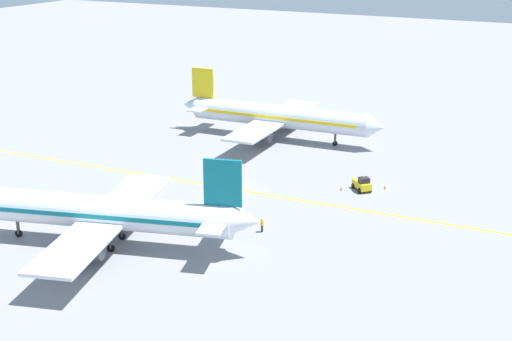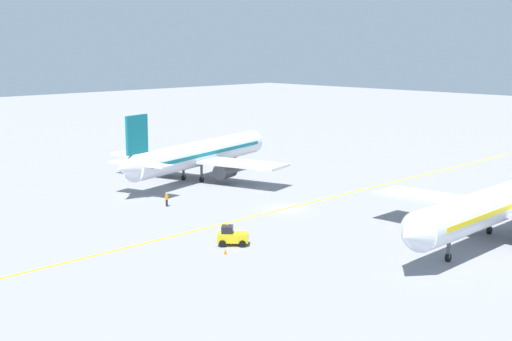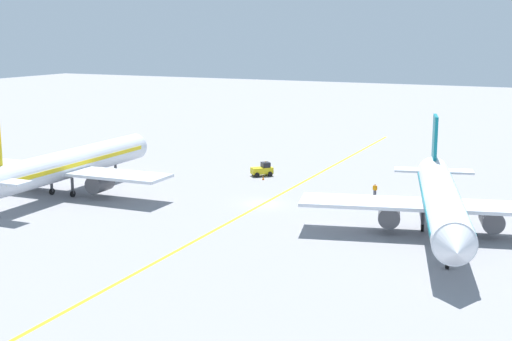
% 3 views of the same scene
% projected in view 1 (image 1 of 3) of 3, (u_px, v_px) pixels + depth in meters
% --- Properties ---
extents(ground_plane, '(400.00, 400.00, 0.00)m').
position_uv_depth(ground_plane, '(235.00, 189.00, 94.10)').
color(ground_plane, gray).
extents(apron_yellow_centreline, '(3.67, 119.97, 0.01)m').
position_uv_depth(apron_yellow_centreline, '(235.00, 189.00, 94.10)').
color(apron_yellow_centreline, yellow).
rests_on(apron_yellow_centreline, ground).
extents(airplane_at_gate, '(28.39, 35.02, 10.60)m').
position_uv_depth(airplane_at_gate, '(101.00, 213.00, 76.53)').
color(airplane_at_gate, silver).
rests_on(airplane_at_gate, ground).
extents(airplane_adjacent_stand, '(28.18, 35.50, 10.60)m').
position_uv_depth(airplane_adjacent_stand, '(277.00, 117.00, 115.87)').
color(airplane_adjacent_stand, silver).
rests_on(airplane_adjacent_stand, ground).
extents(baggage_tug_white, '(3.20, 3.16, 2.11)m').
position_uv_depth(baggage_tug_white, '(362.00, 184.00, 93.42)').
color(baggage_tug_white, gold).
rests_on(baggage_tug_white, ground).
extents(ground_crew_worker, '(0.58, 0.23, 1.68)m').
position_uv_depth(ground_crew_worker, '(262.00, 225.00, 80.57)').
color(ground_crew_worker, '#23232D').
rests_on(ground_crew_worker, ground).
extents(traffic_cone_near_nose, '(0.32, 0.32, 0.55)m').
position_uv_depth(traffic_cone_near_nose, '(385.00, 187.00, 94.12)').
color(traffic_cone_near_nose, orange).
rests_on(traffic_cone_near_nose, ground).
extents(traffic_cone_mid_apron, '(0.32, 0.32, 0.55)m').
position_uv_depth(traffic_cone_mid_apron, '(341.00, 189.00, 93.60)').
color(traffic_cone_mid_apron, orange).
rests_on(traffic_cone_mid_apron, ground).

